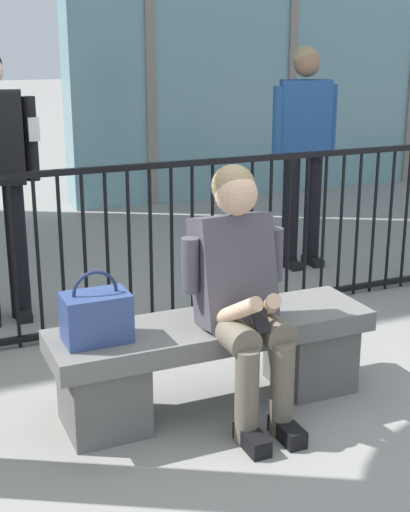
# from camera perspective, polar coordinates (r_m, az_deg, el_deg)

# --- Properties ---
(ground_plane) EXTENTS (60.00, 60.00, 0.00)m
(ground_plane) POSITION_cam_1_polar(r_m,az_deg,el_deg) (3.73, 0.63, -11.51)
(ground_plane) COLOR gray
(stone_bench) EXTENTS (1.60, 0.44, 0.45)m
(stone_bench) POSITION_cam_1_polar(r_m,az_deg,el_deg) (3.61, 0.64, -7.72)
(stone_bench) COLOR slate
(stone_bench) RESTS_ON ground
(seated_person_with_phone) EXTENTS (0.52, 0.66, 1.21)m
(seated_person_with_phone) POSITION_cam_1_polar(r_m,az_deg,el_deg) (3.40, 2.86, -2.46)
(seated_person_with_phone) COLOR #6B6051
(seated_person_with_phone) RESTS_ON ground
(handbag_on_bench) EXTENTS (0.30, 0.20, 0.33)m
(handbag_on_bench) POSITION_cam_1_polar(r_m,az_deg,el_deg) (3.31, -8.50, -4.68)
(handbag_on_bench) COLOR #33477F
(handbag_on_bench) RESTS_ON stone_bench
(bystander_at_railing) EXTENTS (0.55, 0.35, 1.71)m
(bystander_at_railing) POSITION_cam_1_polar(r_m,az_deg,el_deg) (5.74, 7.75, 8.91)
(bystander_at_railing) COLOR black
(bystander_at_railing) RESTS_ON ground
(plaza_railing) EXTENTS (7.10, 0.04, 1.05)m
(plaza_railing) POSITION_cam_1_polar(r_m,az_deg,el_deg) (4.49, -5.09, 0.67)
(plaza_railing) COLOR black
(plaza_railing) RESTS_ON ground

